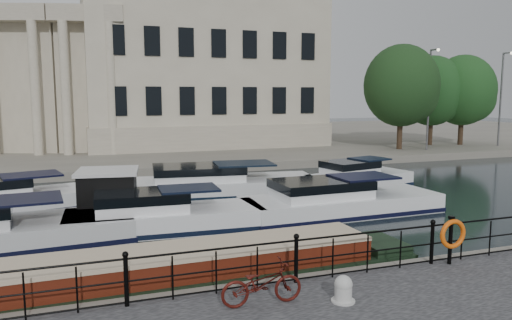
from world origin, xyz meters
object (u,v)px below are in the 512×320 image
(bicycle, at_px, (262,284))
(life_ring_post, at_px, (452,235))
(narrowboat, at_px, (148,285))
(harbour_hut, at_px, (109,198))
(mooring_bollard, at_px, (343,289))

(bicycle, distance_m, life_ring_post, 5.73)
(narrowboat, bearing_deg, life_ring_post, -14.31)
(narrowboat, relative_size, harbour_hut, 4.21)
(bicycle, distance_m, narrowboat, 3.32)
(mooring_bollard, height_order, harbour_hut, harbour_hut)
(mooring_bollard, xyz_separation_m, narrowboat, (-3.86, 2.93, -0.47))
(narrowboat, distance_m, harbour_hut, 8.24)
(bicycle, xyz_separation_m, harbour_hut, (-2.54, 10.68, -0.07))
(mooring_bollard, relative_size, harbour_hut, 0.17)
(harbour_hut, bearing_deg, bicycle, -67.88)
(life_ring_post, bearing_deg, narrowboat, 166.97)
(bicycle, bearing_deg, mooring_bollard, -102.02)
(bicycle, height_order, harbour_hut, harbour_hut)
(life_ring_post, bearing_deg, bicycle, -173.26)
(mooring_bollard, relative_size, life_ring_post, 0.46)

